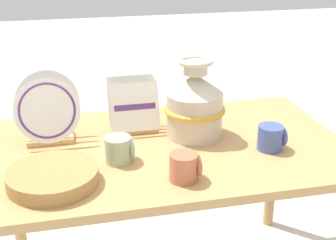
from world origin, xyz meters
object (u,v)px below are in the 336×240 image
(mug_cobalt_glaze, at_px, (271,137))
(ceramic_vase, at_px, (195,104))
(dish_rack_square_plates, at_px, (133,110))
(dish_rack_round_plates, at_px, (48,114))
(wicker_charger_stack, at_px, (53,177))
(mug_terracotta_glaze, at_px, (185,167))
(mug_sage_glaze, at_px, (120,149))

(mug_cobalt_glaze, bearing_deg, ceramic_vase, 143.06)
(dish_rack_square_plates, bearing_deg, dish_rack_round_plates, -173.40)
(dish_rack_square_plates, distance_m, wicker_charger_stack, 0.53)
(mug_cobalt_glaze, bearing_deg, dish_rack_square_plates, 148.16)
(mug_terracotta_glaze, bearing_deg, wicker_charger_stack, 170.99)
(mug_cobalt_glaze, height_order, mug_sage_glaze, same)
(dish_rack_round_plates, relative_size, wicker_charger_stack, 0.88)
(dish_rack_square_plates, relative_size, mug_sage_glaze, 2.04)
(dish_rack_round_plates, bearing_deg, dish_rack_square_plates, 6.60)
(ceramic_vase, xyz_separation_m, wicker_charger_stack, (-0.58, -0.28, -0.12))
(dish_rack_round_plates, xyz_separation_m, dish_rack_square_plates, (0.35, 0.04, -0.03))
(ceramic_vase, bearing_deg, dish_rack_square_plates, 154.41)
(dish_rack_round_plates, relative_size, mug_terracotta_glaze, 2.53)
(mug_terracotta_glaze, relative_size, mug_cobalt_glaze, 1.00)
(dish_rack_round_plates, height_order, mug_sage_glaze, dish_rack_round_plates)
(wicker_charger_stack, xyz_separation_m, mug_cobalt_glaze, (0.84, 0.09, 0.02))
(ceramic_vase, relative_size, mug_cobalt_glaze, 3.05)
(mug_cobalt_glaze, bearing_deg, mug_terracotta_glaze, -158.07)
(dish_rack_round_plates, distance_m, dish_rack_square_plates, 0.36)
(wicker_charger_stack, bearing_deg, mug_terracotta_glaze, -9.01)
(mug_cobalt_glaze, bearing_deg, wicker_charger_stack, -174.07)
(ceramic_vase, distance_m, dish_rack_round_plates, 0.60)
(dish_rack_round_plates, xyz_separation_m, wicker_charger_stack, (0.01, -0.36, -0.09))
(wicker_charger_stack, distance_m, mug_sage_glaze, 0.27)
(ceramic_vase, bearing_deg, mug_sage_glaze, -153.63)
(dish_rack_round_plates, relative_size, dish_rack_square_plates, 1.24)
(ceramic_vase, xyz_separation_m, mug_terracotta_glaze, (-0.13, -0.35, -0.09))
(ceramic_vase, distance_m, wicker_charger_stack, 0.66)
(ceramic_vase, relative_size, wicker_charger_stack, 1.06)
(mug_cobalt_glaze, xyz_separation_m, mug_sage_glaze, (-0.60, 0.03, 0.00))
(mug_terracotta_glaze, bearing_deg, dish_rack_square_plates, 102.75)
(mug_sage_glaze, bearing_deg, ceramic_vase, 26.37)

